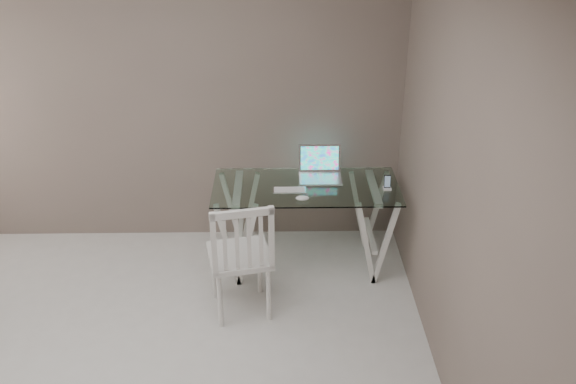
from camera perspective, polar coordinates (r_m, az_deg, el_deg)
name	(u,v)px	position (r m, az deg, el deg)	size (l,w,h in m)	color
room	(80,166)	(3.38, -18.04, 2.19)	(4.50, 4.52, 2.71)	beige
desk	(305,225)	(5.34, 1.55, -2.97)	(1.50, 0.70, 0.75)	silver
chair	(241,254)	(4.68, -4.20, -5.56)	(0.53, 0.53, 0.98)	silver
laptop	(320,170)	(5.32, 2.87, 1.98)	(0.35, 0.30, 0.24)	silver
keyboard	(289,190)	(5.10, 0.13, 0.18)	(0.26, 0.11, 0.01)	silver
mouse	(302,198)	(4.95, 1.29, -0.55)	(0.11, 0.06, 0.03)	white
phone_dock	(387,185)	(5.17, 8.81, 0.58)	(0.06, 0.06, 0.12)	white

